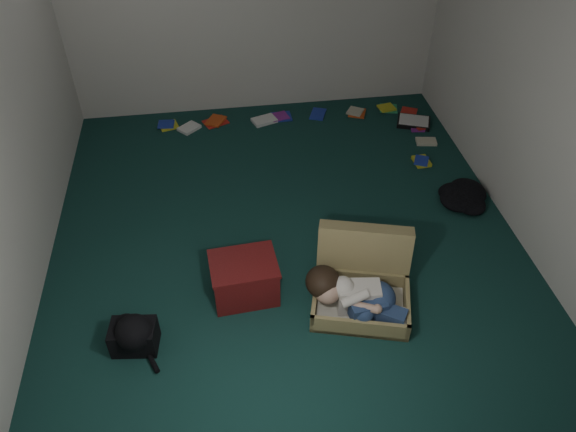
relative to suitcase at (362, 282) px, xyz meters
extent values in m
plane|color=#133833|center=(-0.48, 0.78, -0.16)|extent=(4.50, 4.50, 0.00)
plane|color=silver|center=(-0.48, -1.47, 1.14)|extent=(4.50, 0.00, 4.50)
plane|color=silver|center=(1.52, 0.78, 1.14)|extent=(0.00, 4.50, 4.50)
cube|color=#9E8D57|center=(-0.04, -0.14, -0.08)|extent=(0.83, 0.69, 0.16)
cube|color=beige|center=(-0.04, -0.14, -0.12)|extent=(0.76, 0.62, 0.02)
cube|color=#9E8D57|center=(0.05, 0.18, 0.10)|extent=(0.75, 0.41, 0.53)
cube|color=silver|center=(-0.06, -0.15, 0.02)|extent=(0.33, 0.22, 0.23)
sphere|color=tan|center=(-0.30, -0.12, 0.08)|extent=(0.20, 0.20, 0.20)
ellipsoid|color=black|center=(-0.32, -0.06, 0.11)|extent=(0.26, 0.27, 0.22)
ellipsoid|color=navy|center=(0.09, -0.19, 0.02)|extent=(0.24, 0.27, 0.22)
cube|color=navy|center=(-0.02, -0.27, 0.01)|extent=(0.28, 0.16, 0.14)
cube|color=navy|center=(0.12, -0.32, -0.02)|extent=(0.27, 0.24, 0.11)
sphere|color=white|center=(0.23, -0.32, -0.04)|extent=(0.11, 0.11, 0.11)
sphere|color=white|center=(0.21, -0.39, -0.05)|extent=(0.10, 0.10, 0.10)
cylinder|color=tan|center=(-0.05, -0.30, 0.06)|extent=(0.20, 0.11, 0.07)
cube|color=#5F1314|center=(-0.89, 0.15, 0.00)|extent=(0.51, 0.41, 0.32)
cube|color=#5F1314|center=(-0.89, 0.15, 0.18)|extent=(0.53, 0.43, 0.02)
cube|color=black|center=(1.20, 2.38, -0.14)|extent=(0.43, 0.38, 0.04)
cube|color=white|center=(1.20, 2.38, -0.11)|extent=(0.38, 0.33, 0.01)
cube|color=gold|center=(-1.52, 2.73, -0.15)|extent=(0.20, 0.15, 0.02)
cube|color=red|center=(-1.00, 2.73, -0.15)|extent=(0.25, 0.24, 0.02)
cube|color=white|center=(-0.45, 2.67, -0.15)|extent=(0.20, 0.24, 0.02)
cube|color=#1E33A6|center=(0.18, 2.73, -0.15)|extent=(0.22, 0.24, 0.02)
cube|color=#D74919|center=(0.63, 2.68, -0.15)|extent=(0.25, 0.24, 0.02)
cube|color=#2B9E5D|center=(1.01, 2.72, -0.15)|extent=(0.22, 0.17, 0.02)
cube|color=#8E2493|center=(1.22, 2.32, -0.15)|extent=(0.25, 0.25, 0.02)
cube|color=beige|center=(1.22, 1.99, -0.15)|extent=(0.19, 0.23, 0.02)
cube|color=gold|center=(1.05, 1.64, -0.15)|extent=(0.23, 0.25, 0.02)
cube|color=red|center=(1.22, 2.60, -0.15)|extent=(0.25, 0.23, 0.02)
cube|color=white|center=(-1.29, 2.63, -0.15)|extent=(0.23, 0.19, 0.02)
cube|color=#1E33A6|center=(-0.25, 2.73, -0.15)|extent=(0.25, 0.25, 0.02)
camera|label=1|loc=(-0.99, -2.79, 3.21)|focal=35.00mm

